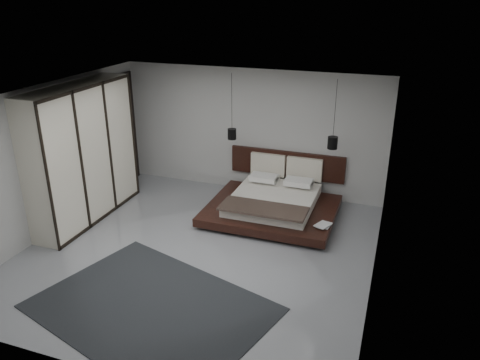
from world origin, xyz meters
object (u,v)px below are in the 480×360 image
at_px(wardrobe, 82,154).
at_px(rug, 151,308).
at_px(lattice_screen, 124,130).
at_px(pendant_right, 333,143).
at_px(bed, 274,202).
at_px(pendant_left, 232,134).

distance_m(wardrobe, rug, 3.77).
bearing_deg(rug, wardrobe, 140.03).
bearing_deg(lattice_screen, wardrobe, -82.42).
distance_m(pendant_right, wardrobe, 4.93).
bearing_deg(rug, bed, 76.68).
bearing_deg(pendant_right, lattice_screen, 178.26).
height_order(bed, rug, bed).
relative_size(lattice_screen, wardrobe, 0.94).
distance_m(lattice_screen, rug, 5.25).
relative_size(wardrobe, rug, 0.83).
xyz_separation_m(bed, wardrobe, (-3.55, -1.36, 1.08)).
relative_size(lattice_screen, pendant_left, 1.87).
bearing_deg(rug, lattice_screen, 125.39).
bearing_deg(bed, lattice_screen, 172.02).
height_order(bed, pendant_right, pendant_right).
relative_size(pendant_left, pendant_right, 1.02).
distance_m(pendant_right, rug, 4.70).
height_order(pendant_left, pendant_right, same).
relative_size(lattice_screen, pendant_right, 1.90).
xyz_separation_m(lattice_screen, pendant_right, (4.86, -0.15, 0.26)).
xyz_separation_m(pendant_left, pendant_right, (2.12, 0.00, 0.03)).
relative_size(lattice_screen, bed, 1.01).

